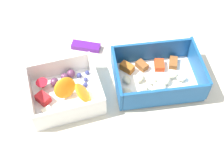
{
  "coord_description": "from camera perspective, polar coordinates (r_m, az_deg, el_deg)",
  "views": [
    {
      "loc": [
        -6.08,
        -39.2,
        55.43
      ],
      "look_at": [
        -1.04,
        -1.19,
        4.0
      ],
      "focal_mm": 47.72,
      "sensor_mm": 36.0,
      "label": 1
    }
  ],
  "objects": [
    {
      "name": "table_surface",
      "position": [
        0.67,
        0.75,
        -0.63
      ],
      "size": [
        80.0,
        80.0,
        2.0
      ],
      "primitive_type": "cube",
      "color": "beige",
      "rests_on": "ground"
    },
    {
      "name": "pasta_container",
      "position": [
        0.66,
        8.49,
        1.43
      ],
      "size": [
        18.84,
        13.72,
        6.03
      ],
      "rotation": [
        0.0,
        0.0,
        0.01
      ],
      "color": "white",
      "rests_on": "table_surface"
    },
    {
      "name": "fruit_bowl",
      "position": [
        0.64,
        -9.0,
        -1.47
      ],
      "size": [
        16.48,
        15.44,
        5.77
      ],
      "rotation": [
        0.0,
        0.0,
        0.16
      ],
      "color": "white",
      "rests_on": "table_surface"
    },
    {
      "name": "candy_bar",
      "position": [
        0.74,
        -5.02,
        7.2
      ],
      "size": [
        7.4,
        4.59,
        1.2
      ],
      "primitive_type": "cube",
      "rotation": [
        0.0,
        0.0,
        -0.34
      ],
      "color": "#51197A",
      "rests_on": "table_surface"
    }
  ]
}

